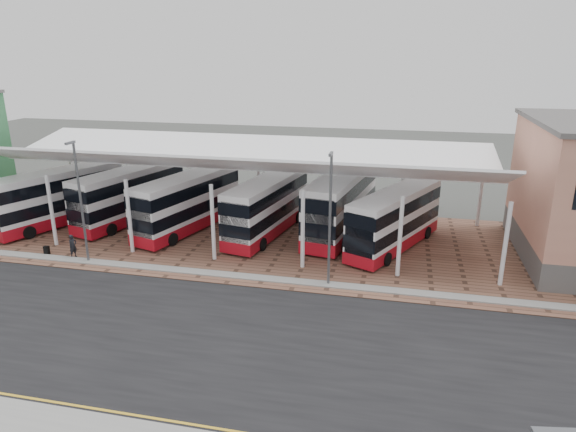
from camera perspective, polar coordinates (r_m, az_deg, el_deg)
name	(u,v)px	position (r m, az deg, el deg)	size (l,w,h in m)	color
ground	(269,336)	(25.90, -2.11, -13.19)	(140.00, 140.00, 0.00)	#40423E
road	(264,347)	(25.08, -2.70, -14.32)	(120.00, 14.00, 0.02)	black
forecourt	(342,245)	(37.10, 5.99, -3.21)	(72.00, 16.00, 0.06)	brown
north_kerb	(295,282)	(31.19, 0.79, -7.30)	(120.00, 0.80, 0.14)	gray
yellow_line_far	(223,430)	(20.70, -7.19, -22.48)	(120.00, 0.12, 0.01)	gold
canopy	(237,158)	(38.00, -5.68, 6.39)	(37.00, 11.63, 7.07)	white
lamp_west	(80,199)	(35.17, -22.08, 1.77)	(0.16, 0.90, 8.07)	#515358
lamp_east	(330,216)	(29.35, 4.68, 0.00)	(0.16, 0.90, 8.07)	#515358
bus_0	(59,198)	(44.47, -24.11, 1.87)	(6.35, 10.69, 4.36)	white
bus_1	(130,196)	(43.20, -17.17, 2.17)	(5.17, 10.67, 4.29)	white
bus_2	(188,203)	(40.03, -11.09, 1.42)	(5.14, 10.66, 4.29)	white
bus_3	(267,207)	(38.41, -2.33, 0.99)	(4.22, 10.53, 4.23)	white
bus_4	(341,204)	(38.72, 5.94, 1.35)	(4.41, 11.48, 4.62)	white
bus_5	(395,220)	(36.41, 11.79, -0.46)	(6.32, 9.99, 4.11)	white
pedestrian	(73,246)	(37.31, -22.79, -3.09)	(0.59, 0.38, 1.61)	black
suitcase	(47,250)	(38.73, -25.24, -3.47)	(0.35, 0.25, 0.60)	black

